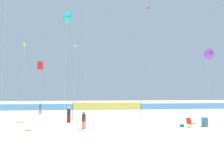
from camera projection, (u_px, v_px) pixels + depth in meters
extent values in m
plane|color=#D1BC89|center=(108.00, 134.00, 17.52)|extent=(120.00, 120.00, 0.00)
cube|color=#28608C|center=(98.00, 106.00, 49.40)|extent=(120.00, 20.00, 0.01)
cube|color=#EA7260|center=(84.00, 125.00, 19.52)|extent=(0.37, 0.22, 0.78)
cylinder|color=#2D2D33|center=(84.00, 118.00, 19.58)|extent=(0.39, 0.39, 0.64)
sphere|color=#997051|center=(84.00, 113.00, 19.62)|extent=(0.29, 0.29, 0.29)
cube|color=#EA7260|center=(40.00, 111.00, 32.36)|extent=(0.39, 0.24, 0.82)
cylinder|color=#19727A|center=(40.00, 107.00, 32.42)|extent=(0.41, 0.41, 0.68)
sphere|color=tan|center=(40.00, 104.00, 32.46)|extent=(0.30, 0.30, 0.30)
cube|color=maroon|center=(69.00, 119.00, 23.60)|extent=(0.40, 0.24, 0.84)
cylinder|color=navy|center=(69.00, 112.00, 23.66)|extent=(0.42, 0.42, 0.69)
sphere|color=tan|center=(69.00, 108.00, 23.71)|extent=(0.31, 0.31, 0.31)
cube|color=red|center=(190.00, 124.00, 20.69)|extent=(0.52, 0.48, 0.03)
cube|color=red|center=(189.00, 121.00, 21.00)|extent=(0.52, 0.23, 0.57)
cylinder|color=silver|center=(191.00, 126.00, 20.53)|extent=(0.03, 0.03, 0.32)
cylinder|color=silver|center=(189.00, 125.00, 20.82)|extent=(0.03, 0.03, 0.32)
cylinder|color=teal|center=(205.00, 122.00, 21.07)|extent=(0.66, 0.66, 0.92)
cylinder|color=#4C4C51|center=(73.00, 110.00, 26.12)|extent=(0.08, 0.08, 2.40)
cylinder|color=#4C4C51|center=(141.00, 110.00, 26.35)|extent=(0.08, 0.08, 2.40)
cube|color=#EAE566|center=(107.00, 106.00, 26.28)|extent=(8.75, 0.61, 0.90)
cube|color=#19727A|center=(182.00, 126.00, 20.60)|extent=(0.37, 0.18, 0.30)
cylinder|color=silver|center=(149.00, 59.00, 35.18)|extent=(0.01, 0.01, 18.23)
pyramid|color=red|center=(148.00, 8.00, 35.95)|extent=(0.63, 0.63, 0.34)
cylinder|color=silver|center=(65.00, 72.00, 20.08)|extent=(0.01, 0.01, 11.11)
cone|color=#26BFCC|center=(66.00, 17.00, 20.54)|extent=(1.22, 1.02, 1.22)
cylinder|color=silver|center=(75.00, 82.00, 26.81)|extent=(0.01, 0.01, 9.65)
pyramid|color=#8CD833|center=(75.00, 46.00, 27.22)|extent=(0.54, 0.53, 0.18)
cylinder|color=silver|center=(86.00, 52.00, 36.51)|extent=(0.01, 0.01, 21.26)
cylinder|color=silver|center=(40.00, 94.00, 24.22)|extent=(0.01, 0.01, 6.68)
cube|color=red|center=(40.00, 66.00, 24.49)|extent=(0.61, 0.61, 0.96)
cylinder|color=silver|center=(23.00, 81.00, 28.14)|extent=(0.01, 0.01, 9.97)
cone|color=#8CD833|center=(25.00, 46.00, 28.55)|extent=(0.72, 1.22, 1.19)
cylinder|color=silver|center=(4.00, 44.00, 25.28)|extent=(0.01, 0.01, 19.02)
cylinder|color=silver|center=(209.00, 88.00, 23.89)|extent=(0.01, 0.01, 8.06)
cone|color=purple|center=(207.00, 54.00, 24.21)|extent=(0.92, 1.42, 1.33)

